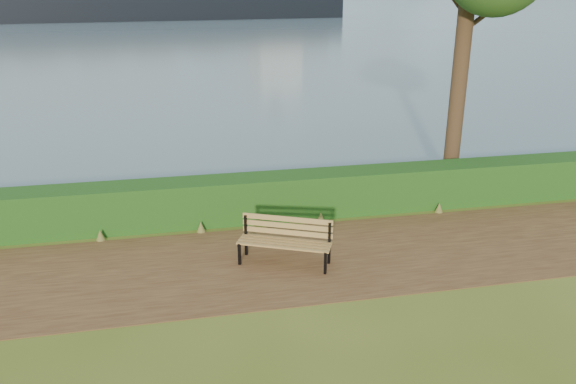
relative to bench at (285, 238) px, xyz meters
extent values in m
plane|color=#4C5919|center=(-0.41, -0.27, -0.51)|extent=(140.00, 140.00, 0.00)
cube|color=#502E1B|center=(-0.41, 0.03, -0.51)|extent=(40.00, 3.40, 0.01)
cube|color=#154413|center=(-0.41, 2.33, -0.01)|extent=(32.00, 0.85, 1.00)
cube|color=#496175|center=(-0.41, 259.73, -0.51)|extent=(700.00, 510.00, 0.00)
cube|color=black|center=(-0.88, 0.07, -0.29)|extent=(0.07, 0.07, 0.45)
cube|color=black|center=(-0.70, 0.46, -0.09)|extent=(0.07, 0.07, 0.85)
cube|color=black|center=(-0.79, 0.27, -0.10)|extent=(0.26, 0.49, 0.05)
cube|color=black|center=(0.62, -0.63, -0.29)|extent=(0.07, 0.07, 0.45)
cube|color=black|center=(0.81, -0.24, -0.09)|extent=(0.07, 0.07, 0.85)
cube|color=black|center=(0.72, -0.43, -0.10)|extent=(0.26, 0.49, 0.05)
cube|color=#A88241|center=(-0.12, -0.25, -0.07)|extent=(1.65, 0.83, 0.03)
cube|color=#A88241|center=(-0.07, -0.14, -0.07)|extent=(1.65, 0.83, 0.03)
cube|color=#A88241|center=(-0.01, -0.03, -0.07)|extent=(1.65, 0.83, 0.03)
cube|color=#A88241|center=(0.04, 0.09, -0.07)|extent=(1.65, 0.83, 0.03)
cube|color=#A88241|center=(0.07, 0.14, 0.05)|extent=(1.63, 0.79, 0.10)
cube|color=#A88241|center=(0.07, 0.14, 0.19)|extent=(1.63, 0.79, 0.10)
cube|color=#A88241|center=(0.07, 0.14, 0.33)|extent=(1.63, 0.79, 0.10)
cylinder|color=#392517|center=(5.11, 3.32, 3.07)|extent=(0.40, 0.40, 7.16)
cylinder|color=#392517|center=(5.56, 3.32, 3.86)|extent=(1.05, 0.12, 0.78)
cube|color=black|center=(-2.47, 96.26, 0.91)|extent=(66.92, 21.83, 6.61)
camera|label=1|loc=(-1.96, -9.59, 4.47)|focal=35.00mm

